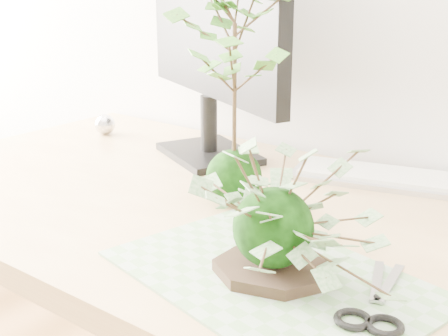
{
  "coord_description": "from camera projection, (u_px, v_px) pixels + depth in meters",
  "views": [
    {
      "loc": [
        0.53,
        0.47,
        1.12
      ],
      "look_at": [
        0.0,
        1.14,
        0.84
      ],
      "focal_mm": 50.0,
      "sensor_mm": 36.0,
      "label": 1
    }
  ],
  "objects": [
    {
      "name": "desk",
      "position": [
        296.0,
        277.0,
        0.98
      ],
      "size": [
        1.6,
        0.7,
        0.74
      ],
      "color": "tan",
      "rests_on": "ground_plane"
    },
    {
      "name": "cutting_mat",
      "position": [
        272.0,
        277.0,
        0.79
      ],
      "size": [
        0.45,
        0.35,
        0.0
      ],
      "primitive_type": "cube",
      "rotation": [
        0.0,
        0.0,
        -0.21
      ],
      "color": "#6A995E",
      "rests_on": "desk"
    },
    {
      "name": "stone_dish",
      "position": [
        272.0,
        270.0,
        0.78
      ],
      "size": [
        0.19,
        0.19,
        0.01
      ],
      "primitive_type": "cylinder",
      "rotation": [
        0.0,
        0.0,
        0.29
      ],
      "color": "black",
      "rests_on": "cutting_mat"
    },
    {
      "name": "ivy_kokedama",
      "position": [
        274.0,
        191.0,
        0.75
      ],
      "size": [
        0.31,
        0.31,
        0.2
      ],
      "rotation": [
        0.0,
        0.0,
        -0.1
      ],
      "color": "black",
      "rests_on": "stone_dish"
    },
    {
      "name": "maple_kokedama",
      "position": [
        235.0,
        38.0,
        0.95
      ],
      "size": [
        0.25,
        0.25,
        0.39
      ],
      "rotation": [
        0.0,
        0.0,
        -0.24
      ],
      "color": "black",
      "rests_on": "desk"
    },
    {
      "name": "keyboard",
      "position": [
        411.0,
        180.0,
        1.13
      ],
      "size": [
        0.45,
        0.24,
        0.02
      ],
      "rotation": [
        0.0,
        0.0,
        0.27
      ],
      "color": "#B9B9C0",
      "rests_on": "desk"
    },
    {
      "name": "monitor",
      "position": [
        211.0,
        25.0,
        1.21
      ],
      "size": [
        0.49,
        0.25,
        0.46
      ],
      "rotation": [
        0.0,
        0.0,
        -0.43
      ],
      "color": "black",
      "rests_on": "desk"
    },
    {
      "name": "foil_ball",
      "position": [
        105.0,
        124.0,
        1.46
      ],
      "size": [
        0.05,
        0.05,
        0.05
      ],
      "primitive_type": "sphere",
      "color": "silver",
      "rests_on": "desk"
    },
    {
      "name": "scissors",
      "position": [
        366.0,
        311.0,
        0.7
      ],
      "size": [
        0.09,
        0.18,
        0.01
      ],
      "rotation": [
        0.0,
        0.0,
        0.27
      ],
      "color": "gray",
      "rests_on": "cutting_mat"
    }
  ]
}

